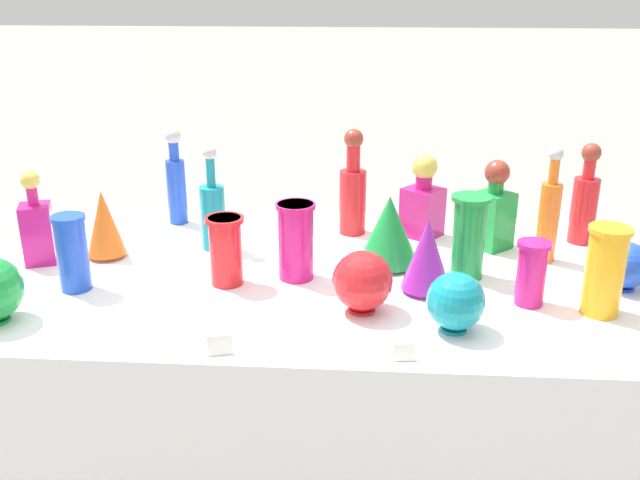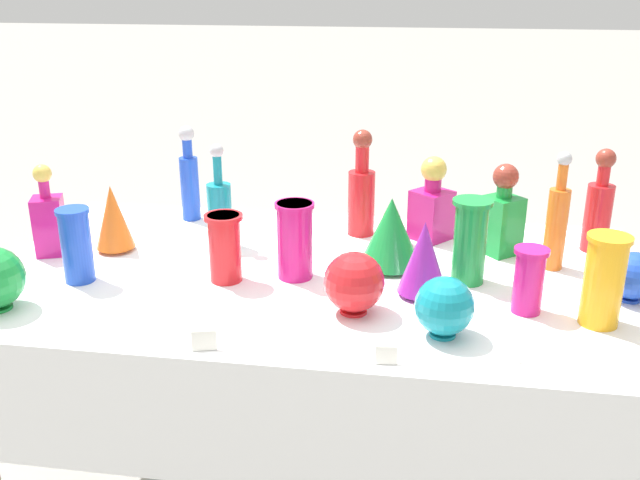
{
  "view_description": "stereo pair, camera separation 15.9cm",
  "coord_description": "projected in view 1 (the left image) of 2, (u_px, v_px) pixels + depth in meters",
  "views": [
    {
      "loc": [
        0.13,
        -1.89,
        1.58
      ],
      "look_at": [
        0.0,
        0.0,
        0.86
      ],
      "focal_mm": 40.0,
      "sensor_mm": 36.0,
      "label": 1
    },
    {
      "loc": [
        0.29,
        -1.87,
        1.58
      ],
      "look_at": [
        0.0,
        0.0,
        0.86
      ],
      "focal_mm": 40.0,
      "sensor_mm": 36.0,
      "label": 2
    }
  ],
  "objects": [
    {
      "name": "tall_bottle_3",
      "position": [
        549.0,
        215.0,
        2.1
      ],
      "size": [
        0.06,
        0.06,
        0.35
      ],
      "color": "orange",
      "rests_on": "display_table"
    },
    {
      "name": "slender_vase_2",
      "position": [
        296.0,
        239.0,
        1.99
      ],
      "size": [
        0.11,
        0.11,
        0.22
      ],
      "color": "#C61972",
      "rests_on": "display_table"
    },
    {
      "name": "fluted_vase_1",
      "position": [
        104.0,
        223.0,
        2.14
      ],
      "size": [
        0.12,
        0.12,
        0.21
      ],
      "color": "orange",
      "rests_on": "display_table"
    },
    {
      "name": "price_tag_right",
      "position": [
        522.0,
        346.0,
        1.63
      ],
      "size": [
        0.05,
        0.03,
        0.03
      ],
      "primitive_type": "cube",
      "rotation": [
        -0.21,
        0.0,
        -0.26
      ],
      "color": "white",
      "rests_on": "display_table"
    },
    {
      "name": "slender_vase_0",
      "position": [
        605.0,
        269.0,
        1.78
      ],
      "size": [
        0.11,
        0.11,
        0.23
      ],
      "color": "orange",
      "rests_on": "display_table"
    },
    {
      "name": "slender_vase_1",
      "position": [
        226.0,
        248.0,
        1.95
      ],
      "size": [
        0.11,
        0.11,
        0.19
      ],
      "color": "red",
      "rests_on": "display_table"
    },
    {
      "name": "square_decanter_1",
      "position": [
        423.0,
        201.0,
        2.31
      ],
      "size": [
        0.15,
        0.15,
        0.27
      ],
      "color": "#C61972",
      "rests_on": "display_table"
    },
    {
      "name": "fluted_vase_2",
      "position": [
        427.0,
        254.0,
        1.9
      ],
      "size": [
        0.13,
        0.13,
        0.21
      ],
      "color": "purple",
      "rests_on": "display_table"
    },
    {
      "name": "display_table",
      "position": [
        319.0,
        296.0,
        2.05
      ],
      "size": [
        1.91,
        1.06,
        0.76
      ],
      "color": "white",
      "rests_on": "ground"
    },
    {
      "name": "slender_vase_5",
      "position": [
        469.0,
        234.0,
        1.99
      ],
      "size": [
        0.11,
        0.11,
        0.24
      ],
      "color": "#198C38",
      "rests_on": "display_table"
    },
    {
      "name": "round_bowl_3",
      "position": [
        627.0,
        265.0,
        1.93
      ],
      "size": [
        0.13,
        0.13,
        0.13
      ],
      "color": "blue",
      "rests_on": "display_table"
    },
    {
      "name": "fluted_vase_0",
      "position": [
        389.0,
        230.0,
        2.08
      ],
      "size": [
        0.18,
        0.18,
        0.21
      ],
      "color": "#198C38",
      "rests_on": "display_table"
    },
    {
      "name": "tall_bottle_1",
      "position": [
        353.0,
        191.0,
        2.32
      ],
      "size": [
        0.09,
        0.09,
        0.35
      ],
      "color": "red",
      "rests_on": "display_table"
    },
    {
      "name": "tall_bottle_4",
      "position": [
        176.0,
        182.0,
        2.42
      ],
      "size": [
        0.06,
        0.06,
        0.33
      ],
      "color": "blue",
      "rests_on": "display_table"
    },
    {
      "name": "cardboard_box_behind_left",
      "position": [
        346.0,
        313.0,
        3.16
      ],
      "size": [
        0.44,
        0.44,
        0.39
      ],
      "color": "tan",
      "rests_on": "ground"
    },
    {
      "name": "round_bowl_2",
      "position": [
        456.0,
        301.0,
        1.7
      ],
      "size": [
        0.14,
        0.14,
        0.15
      ],
      "color": "teal",
      "rests_on": "display_table"
    },
    {
      "name": "price_tag_center",
      "position": [
        220.0,
        345.0,
        1.61
      ],
      "size": [
        0.06,
        0.03,
        0.05
      ],
      "primitive_type": "cube",
      "rotation": [
        -0.21,
        0.0,
        0.27
      ],
      "color": "white",
      "rests_on": "display_table"
    },
    {
      "name": "slender_vase_4",
      "position": [
        532.0,
        271.0,
        1.84
      ],
      "size": [
        0.09,
        0.09,
        0.17
      ],
      "color": "#C61972",
      "rests_on": "display_table"
    },
    {
      "name": "square_decanter_2",
      "position": [
        37.0,
        227.0,
        2.1
      ],
      "size": [
        0.11,
        0.11,
        0.28
      ],
      "color": "#C61972",
      "rests_on": "display_table"
    },
    {
      "name": "price_tag_left",
      "position": [
        405.0,
        352.0,
        1.59
      ],
      "size": [
        0.05,
        0.02,
        0.04
      ],
      "primitive_type": "cube",
      "rotation": [
        -0.21,
        0.0,
        0.11
      ],
      "color": "white",
      "rests_on": "display_table"
    },
    {
      "name": "tall_bottle_2",
      "position": [
        585.0,
        201.0,
        2.25
      ],
      "size": [
        0.08,
        0.08,
        0.32
      ],
      "color": "red",
      "rests_on": "display_table"
    },
    {
      "name": "tall_bottle_0",
      "position": [
        213.0,
        212.0,
        2.2
      ],
      "size": [
        0.08,
        0.08,
        0.33
      ],
      "color": "teal",
      "rests_on": "display_table"
    },
    {
      "name": "square_decanter_0",
      "position": [
        494.0,
        210.0,
        2.21
      ],
      "size": [
        0.14,
        0.14,
        0.28
      ],
      "color": "#198C38",
      "rests_on": "display_table"
    },
    {
      "name": "slender_vase_3",
      "position": [
        72.0,
        251.0,
        1.92
      ],
      "size": [
        0.09,
        0.09,
        0.21
      ],
      "color": "blue",
      "rests_on": "display_table"
    },
    {
      "name": "round_bowl_1",
      "position": [
        362.0,
        281.0,
        1.8
      ],
      "size": [
        0.15,
        0.15,
        0.16
      ],
      "color": "red",
      "rests_on": "display_table"
    }
  ]
}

